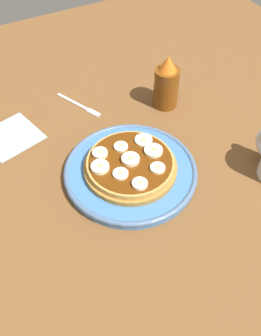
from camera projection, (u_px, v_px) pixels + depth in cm
name	position (u px, v px, depth cm)	size (l,w,h in cm)	color
ground_plane	(131.00, 179.00, 74.14)	(140.00, 140.00, 3.00)	brown
plate	(131.00, 171.00, 72.28)	(25.73, 25.73, 1.83)	#3F72B2
pancake_stack	(130.00, 165.00, 70.95)	(17.80, 17.85, 2.43)	olive
banana_slice_0	(129.00, 161.00, 69.63)	(3.40, 3.40, 1.06)	beige
banana_slice_1	(121.00, 147.00, 72.26)	(2.74, 2.74, 0.72)	#F0EEBB
banana_slice_2	(158.00, 168.00, 68.57)	(2.81, 2.81, 0.75)	#FDF1B8
banana_slice_3	(121.00, 174.00, 67.65)	(2.86, 2.86, 0.75)	#FDE8C1
banana_slice_4	(100.00, 167.00, 68.55)	(3.41, 3.41, 1.01)	#F7F0B3
banana_slice_5	(144.00, 140.00, 73.45)	(3.49, 3.49, 0.69)	#FCEFC0
banana_slice_6	(152.00, 150.00, 71.64)	(3.56, 3.56, 0.88)	#F2F4C2
banana_slice_7	(140.00, 184.00, 66.04)	(2.82, 2.82, 0.86)	#F5E1BF
banana_slice_8	(100.00, 153.00, 70.90)	(2.94, 2.94, 0.97)	#F9E4BE
napkin	(11.00, 136.00, 79.97)	(11.00, 11.00, 0.30)	#99B2BF
fork	(81.00, 105.00, 86.60)	(12.24, 6.28, 0.50)	silver
syrup_bottle	(166.00, 84.00, 83.15)	(5.61, 5.61, 12.58)	brown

